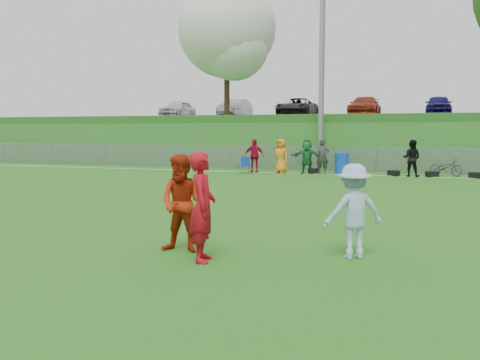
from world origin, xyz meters
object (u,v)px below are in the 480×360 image
at_px(player_blue, 354,211).
at_px(recycling_bin, 342,163).
at_px(bicycle, 446,167).
at_px(player_red_center, 183,204).
at_px(player_red_left, 203,207).

height_order(player_blue, recycling_bin, player_blue).
height_order(player_blue, bicycle, player_blue).
relative_size(player_red_center, recycling_bin, 1.68).
xyz_separation_m(recycling_bin, bicycle, (4.77, 0.47, -0.10)).
relative_size(player_blue, recycling_bin, 1.55).
distance_m(player_red_center, recycling_bin, 17.75).
relative_size(player_red_left, player_blue, 1.13).
bearing_deg(player_red_center, player_blue, 8.45).
bearing_deg(recycling_bin, bicycle, 5.63).
distance_m(player_red_left, player_blue, 2.52).
relative_size(player_red_center, player_blue, 1.08).
bearing_deg(player_red_left, player_red_center, 32.54).
distance_m(recycling_bin, bicycle, 4.79).
height_order(player_red_left, recycling_bin, player_red_left).
distance_m(player_red_center, bicycle, 18.84).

